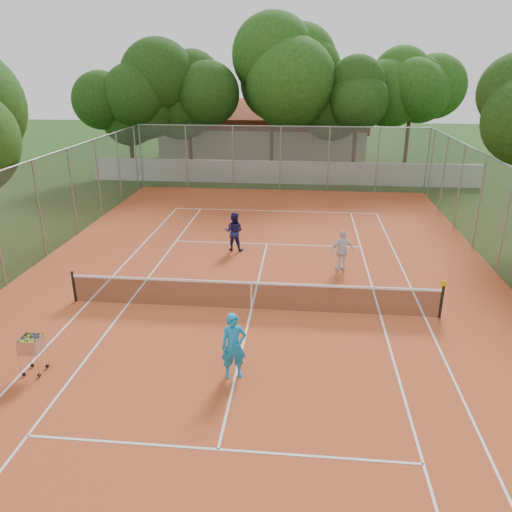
# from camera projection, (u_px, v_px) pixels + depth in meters

# --- Properties ---
(ground) EXTENTS (120.00, 120.00, 0.00)m
(ground) POSITION_uv_depth(u_px,v_px,m) (251.00, 310.00, 16.20)
(ground) COLOR #18390F
(ground) RESTS_ON ground
(court_pad) EXTENTS (18.00, 34.00, 0.02)m
(court_pad) POSITION_uv_depth(u_px,v_px,m) (251.00, 309.00, 16.20)
(court_pad) COLOR #B44923
(court_pad) RESTS_ON ground
(court_lines) EXTENTS (10.98, 23.78, 0.01)m
(court_lines) POSITION_uv_depth(u_px,v_px,m) (251.00, 309.00, 16.19)
(court_lines) COLOR white
(court_lines) RESTS_ON court_pad
(tennis_net) EXTENTS (11.88, 0.10, 0.98)m
(tennis_net) POSITION_uv_depth(u_px,v_px,m) (251.00, 295.00, 16.02)
(tennis_net) COLOR black
(tennis_net) RESTS_ON court_pad
(perimeter_fence) EXTENTS (18.00, 34.00, 4.00)m
(perimeter_fence) POSITION_uv_depth(u_px,v_px,m) (251.00, 252.00, 15.49)
(perimeter_fence) COLOR slate
(perimeter_fence) RESTS_ON ground
(boundary_wall) EXTENTS (26.00, 0.30, 1.50)m
(boundary_wall) POSITION_uv_depth(u_px,v_px,m) (282.00, 172.00, 33.62)
(boundary_wall) COLOR silver
(boundary_wall) RESTS_ON ground
(clubhouse) EXTENTS (16.40, 9.00, 4.40)m
(clubhouse) POSITION_uv_depth(u_px,v_px,m) (264.00, 132.00, 42.60)
(clubhouse) COLOR beige
(clubhouse) RESTS_ON ground
(tropical_trees) EXTENTS (29.00, 19.00, 10.00)m
(tropical_trees) POSITION_uv_depth(u_px,v_px,m) (285.00, 104.00, 34.90)
(tropical_trees) COLOR black
(tropical_trees) RESTS_ON ground
(player_near) EXTENTS (0.73, 0.58, 1.74)m
(player_near) POSITION_uv_depth(u_px,v_px,m) (234.00, 346.00, 12.37)
(player_near) COLOR #1788C9
(player_near) RESTS_ON court_pad
(player_far_left) EXTENTS (0.89, 0.74, 1.67)m
(player_far_left) POSITION_uv_depth(u_px,v_px,m) (234.00, 232.00, 21.15)
(player_far_left) COLOR navy
(player_far_left) RESTS_ON court_pad
(player_far_right) EXTENTS (1.01, 0.69, 1.60)m
(player_far_right) POSITION_uv_depth(u_px,v_px,m) (342.00, 251.00, 19.03)
(player_far_right) COLOR silver
(player_far_right) RESTS_ON court_pad
(ball_hopper) EXTENTS (0.57, 0.57, 1.10)m
(ball_hopper) POSITION_uv_depth(u_px,v_px,m) (33.00, 354.00, 12.65)
(ball_hopper) COLOR #B4B5BB
(ball_hopper) RESTS_ON court_pad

